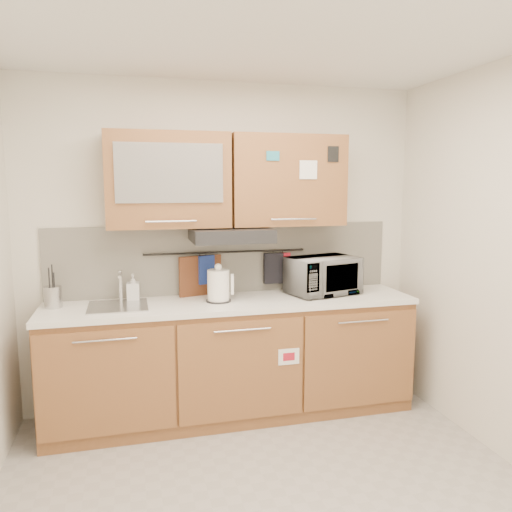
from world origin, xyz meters
TOP-DOWN VIEW (x-y plane):
  - floor at (0.00, 0.00)m, footprint 3.20×3.20m
  - ceiling at (0.00, 0.00)m, footprint 3.20×3.20m
  - wall_back at (0.00, 1.50)m, footprint 3.20×0.00m
  - base_cabinet at (0.00, 1.19)m, footprint 2.80×0.64m
  - countertop at (0.00, 1.19)m, footprint 2.82×0.62m
  - backsplash at (0.00, 1.49)m, footprint 2.80×0.02m
  - upper_cabinets at (-0.00, 1.32)m, footprint 1.82×0.37m
  - range_hood at (0.00, 1.25)m, footprint 0.60×0.46m
  - sink at (-0.85, 1.21)m, footprint 0.42×0.40m
  - utensil_rail at (0.00, 1.45)m, footprint 1.30×0.02m
  - utensil_crock at (-1.30, 1.30)m, footprint 0.14×0.14m
  - kettle at (-0.11, 1.19)m, footprint 0.21×0.19m
  - toaster at (0.65, 1.16)m, footprint 0.24×0.15m
  - microwave at (0.75, 1.25)m, footprint 0.62×0.49m
  - soap_bottle at (-0.74, 1.38)m, footprint 0.10×0.10m
  - cutting_board at (-0.21, 1.44)m, footprint 0.35×0.12m
  - oven_mitt at (-0.16, 1.44)m, footprint 0.14×0.08m
  - dark_pouch at (0.39, 1.44)m, footprint 0.16×0.05m
  - pot_holder at (0.48, 1.44)m, footprint 0.12×0.03m

SIDE VIEW (x-z plane):
  - floor at x=0.00m, z-range 0.00..0.00m
  - base_cabinet at x=0.00m, z-range -0.03..0.85m
  - countertop at x=0.00m, z-range 0.88..0.92m
  - sink at x=-0.85m, z-range 0.79..1.05m
  - utensil_crock at x=-1.30m, z-range 0.84..1.16m
  - toaster at x=0.65m, z-range 0.92..1.10m
  - cutting_board at x=-0.21m, z-range 0.80..1.24m
  - soap_bottle at x=-0.74m, z-range 0.92..1.13m
  - kettle at x=-0.11m, z-range 0.89..1.18m
  - microwave at x=0.75m, z-range 0.92..1.22m
  - dark_pouch at x=0.39m, z-range 0.99..1.24m
  - oven_mitt at x=-0.16m, z-range 1.01..1.24m
  - pot_holder at x=0.48m, z-range 1.09..1.24m
  - backsplash at x=0.00m, z-range 0.92..1.48m
  - utensil_rail at x=0.00m, z-range 1.25..1.27m
  - wall_back at x=0.00m, z-range -0.30..2.90m
  - range_hood at x=0.00m, z-range 1.37..1.47m
  - upper_cabinets at x=0.00m, z-range 1.48..2.18m
  - ceiling at x=0.00m, z-range 2.60..2.60m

